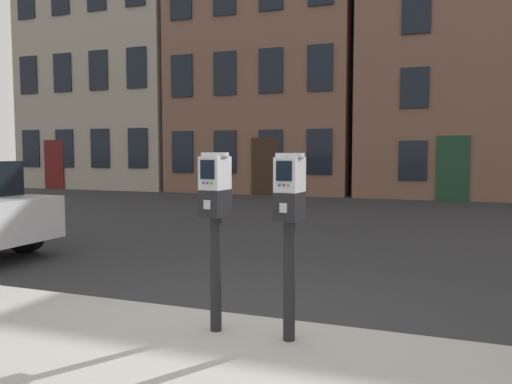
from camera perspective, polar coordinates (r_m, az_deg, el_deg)
name	(u,v)px	position (r m, az deg, el deg)	size (l,w,h in m)	color
ground_plane	(242,339)	(4.37, -1.57, -16.24)	(160.00, 160.00, 0.00)	#28282B
parking_meter_near_kerb	(215,209)	(3.93, -4.63, -1.90)	(0.23, 0.26, 1.41)	black
parking_meter_twin_adjacent	(290,212)	(3.72, 3.81, -2.29)	(0.23, 0.26, 1.40)	black
townhouse_cream_stone	(119,49)	(25.04, -15.18, 15.31)	(7.26, 5.61, 12.66)	#9E9384
townhouse_green_painted	(275,52)	(21.99, 2.12, 15.55)	(7.17, 6.44, 11.57)	brown
townhouse_orange_brick	(476,67)	(20.88, 23.61, 12.84)	(7.97, 6.64, 9.45)	brown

